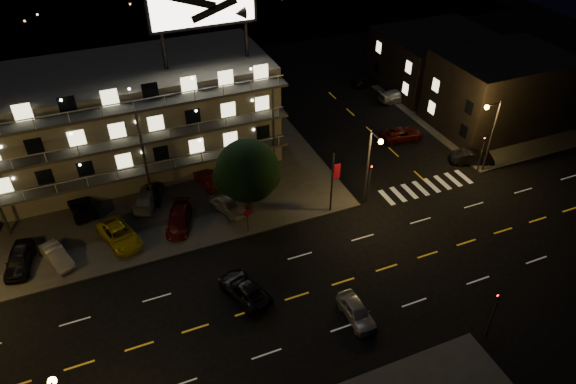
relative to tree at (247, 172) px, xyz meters
name	(u,v)px	position (x,y,z in m)	size (l,w,h in m)	color
ground	(320,289)	(2.04, -11.07, -4.56)	(140.00, 140.00, 0.00)	black
curb_nw	(105,189)	(-11.96, 8.93, -4.49)	(44.00, 24.00, 0.15)	#363533
curb_ne	(468,109)	(32.04, 8.93, -4.49)	(16.00, 24.00, 0.15)	#363533
motel	(131,116)	(-7.91, 12.81, 0.78)	(28.00, 13.80, 18.10)	gray
side_bldg_front	(499,91)	(32.02, 4.93, -0.31)	(14.06, 10.00, 8.50)	black
side_bldg_back	(435,60)	(32.02, 16.93, -1.06)	(14.06, 12.00, 7.00)	black
streetlight_nc	(370,161)	(10.54, -3.13, 0.40)	(0.44, 1.92, 8.00)	#2D2D30
streetlight_ne	(490,130)	(24.17, -2.77, 0.40)	(1.92, 0.44, 8.00)	#2D2D30
signal_nw	(370,179)	(11.04, -2.57, -2.00)	(0.20, 0.27, 4.60)	#2D2D30
signal_sw	(494,311)	(11.04, -19.57, -2.00)	(0.20, 0.27, 4.60)	#2D2D30
signal_ne	(482,150)	(24.03, -2.57, -2.00)	(0.27, 0.20, 4.60)	#2D2D30
banner_north	(333,181)	(7.12, -2.67, -1.14)	(0.83, 0.16, 6.40)	#2D2D30
stop_sign	(247,217)	(-0.96, -2.50, -2.85)	(0.91, 0.11, 2.61)	#2D2D30
tree	(247,172)	(0.00, 0.00, 0.00)	(5.90, 5.68, 7.43)	black
lot_car_0	(19,259)	(-19.50, 0.39, -3.64)	(1.82, 4.53, 1.54)	black
lot_car_1	(57,256)	(-16.70, -0.20, -3.76)	(1.38, 3.94, 1.30)	#999A9F
lot_car_2	(119,235)	(-11.59, 0.46, -3.70)	(2.36, 5.13, 1.43)	gold
lot_car_3	(179,219)	(-6.39, 0.60, -3.73)	(1.92, 4.73, 1.37)	#4E0F0B
lot_car_4	(228,205)	(-1.79, 0.85, -3.74)	(1.60, 3.98, 1.35)	#999A9F
lot_car_6	(82,206)	(-14.26, 5.95, -3.78)	(2.10, 4.56, 1.27)	black
lot_car_7	(147,197)	(-8.45, 4.87, -3.72)	(1.93, 4.75, 1.38)	#999A9F
lot_car_8	(152,192)	(-7.86, 5.49, -3.75)	(1.58, 3.92, 1.34)	black
lot_car_9	(208,179)	(-2.38, 5.60, -3.70)	(1.51, 4.34, 1.43)	#4E0F0B
side_car_0	(472,157)	(24.49, -1.07, -3.84)	(1.53, 4.39, 1.45)	black
side_car_1	(402,134)	(20.36, 5.99, -3.89)	(2.24, 4.86, 1.35)	#4E0F0B
side_car_2	(398,96)	(25.09, 14.34, -3.83)	(2.05, 5.04, 1.46)	#999A9F
side_car_3	(366,80)	(23.67, 20.03, -3.87)	(1.64, 4.08, 1.39)	black
road_car_east	(357,311)	(3.25, -14.63, -3.88)	(1.61, 4.01, 1.37)	#999A9F
road_car_west	(244,289)	(-3.64, -9.41, -3.89)	(2.24, 4.87, 1.35)	black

